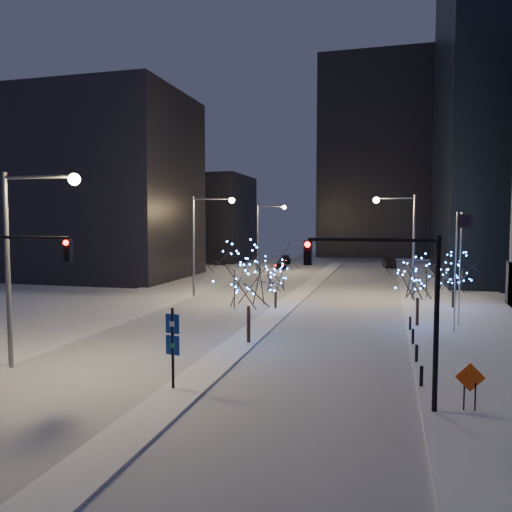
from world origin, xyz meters
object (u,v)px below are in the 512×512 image
(car_near, at_px, (282,264))
(holiday_tree_median_far, at_px, (276,276))
(holiday_tree_plaza_far, at_px, (454,274))
(wayfinding_sign, at_px, (173,340))
(construction_sign, at_px, (470,382))
(holiday_tree_median_near, at_px, (249,277))
(car_far, at_px, (285,260))
(street_lamp_w_near, at_px, (25,242))
(holiday_tree_plaza_near, at_px, (418,278))
(traffic_signal_west, at_px, (4,282))
(street_lamp_w_mid, at_px, (203,232))
(street_lamp_east, at_px, (404,233))
(street_lamp_w_far, at_px, (264,228))
(traffic_signal_east, at_px, (395,292))
(car_mid, at_px, (389,263))

(car_near, distance_m, holiday_tree_median_far, 36.81)
(holiday_tree_plaza_far, bearing_deg, wayfinding_sign, -119.94)
(construction_sign, bearing_deg, holiday_tree_median_near, 137.50)
(car_far, relative_size, holiday_tree_median_far, 1.14)
(street_lamp_w_near, height_order, holiday_tree_plaza_near, street_lamp_w_near)
(holiday_tree_plaza_near, bearing_deg, traffic_signal_west, -137.37)
(street_lamp_w_mid, distance_m, construction_sign, 33.35)
(traffic_signal_west, bearing_deg, holiday_tree_plaza_near, 42.63)
(traffic_signal_west, relative_size, holiday_tree_median_far, 1.65)
(traffic_signal_west, height_order, holiday_tree_plaza_near, traffic_signal_west)
(holiday_tree_median_far, relative_size, holiday_tree_plaza_near, 0.83)
(car_near, height_order, holiday_tree_plaza_near, holiday_tree_plaza_near)
(street_lamp_w_near, xyz_separation_m, holiday_tree_plaza_near, (19.68, 15.65, -2.96))
(street_lamp_east, height_order, traffic_signal_west, street_lamp_east)
(holiday_tree_median_near, xyz_separation_m, holiday_tree_plaza_near, (10.24, 7.83, -0.61))
(holiday_tree_plaza_near, bearing_deg, street_lamp_w_far, 119.81)
(car_near, bearing_deg, traffic_signal_west, -100.76)
(car_near, relative_size, wayfinding_sign, 1.17)
(street_lamp_east, xyz_separation_m, construction_sign, (1.75, -28.57, -5.16))
(traffic_signal_east, bearing_deg, holiday_tree_plaza_near, 83.82)
(car_far, bearing_deg, car_near, -90.24)
(construction_sign, bearing_deg, wayfinding_sign, 176.65)
(street_lamp_w_mid, bearing_deg, street_lamp_east, 8.96)
(street_lamp_w_far, relative_size, car_far, 2.06)
(street_lamp_w_far, distance_m, traffic_signal_east, 54.07)
(wayfinding_sign, bearing_deg, street_lamp_w_mid, 117.96)
(traffic_signal_east, distance_m, holiday_tree_median_far, 22.96)
(car_near, xyz_separation_m, holiday_tree_median_near, (8.04, -48.09, 3.40))
(street_lamp_east, height_order, car_mid, street_lamp_east)
(construction_sign, bearing_deg, street_lamp_w_near, 172.43)
(holiday_tree_median_far, distance_m, holiday_tree_plaza_far, 15.27)
(street_lamp_east, bearing_deg, car_near, 122.27)
(street_lamp_w_near, bearing_deg, holiday_tree_plaza_far, 46.36)
(traffic_signal_west, distance_m, holiday_tree_plaza_far, 34.63)
(holiday_tree_plaza_near, relative_size, wayfinding_sign, 1.37)
(street_lamp_east, height_order, holiday_tree_median_far, street_lamp_east)
(car_mid, bearing_deg, holiday_tree_median_near, 73.35)
(holiday_tree_median_far, xyz_separation_m, holiday_tree_plaza_far, (14.64, 4.36, 0.13))
(street_lamp_east, relative_size, car_far, 2.06)
(holiday_tree_plaza_near, bearing_deg, wayfinding_sign, -123.70)
(traffic_signal_east, height_order, holiday_tree_median_far, traffic_signal_east)
(street_lamp_w_mid, bearing_deg, car_far, 90.09)
(traffic_signal_east, relative_size, holiday_tree_median_far, 1.65)
(traffic_signal_west, relative_size, holiday_tree_plaza_far, 1.48)
(traffic_signal_west, height_order, car_near, traffic_signal_west)
(traffic_signal_east, distance_m, holiday_tree_plaza_far, 25.79)
(traffic_signal_west, xyz_separation_m, construction_sign, (20.27, 1.43, -3.47))
(street_lamp_w_mid, xyz_separation_m, car_near, (1.40, 30.91, -5.75))
(traffic_signal_west, distance_m, traffic_signal_east, 17.41)
(holiday_tree_median_near, distance_m, holiday_tree_median_far, 12.13)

